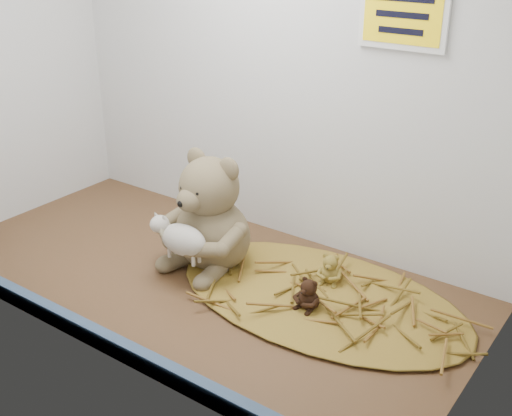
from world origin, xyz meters
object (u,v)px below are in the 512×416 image
Objects in this scene: main_teddy at (212,211)px; mini_teddy_tan at (330,267)px; mini_teddy_brown at (309,292)px; toy_lamb at (183,240)px.

main_teddy is 28.51cm from mini_teddy_tan.
mini_teddy_tan and mini_teddy_brown have the same top height.
toy_lamb is 31.58cm from mini_teddy_tan.
mini_teddy_brown is (27.71, 5.51, -5.65)cm from toy_lamb.
main_teddy is at bearing 90.00° from toy_lamb.
main_teddy is 1.85× the size of toy_lamb.
toy_lamb is 2.18× the size of mini_teddy_tan.
main_teddy reaches higher than toy_lamb.
mini_teddy_tan is 11.36cm from mini_teddy_brown.
main_teddy is 4.00× the size of mini_teddy_brown.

